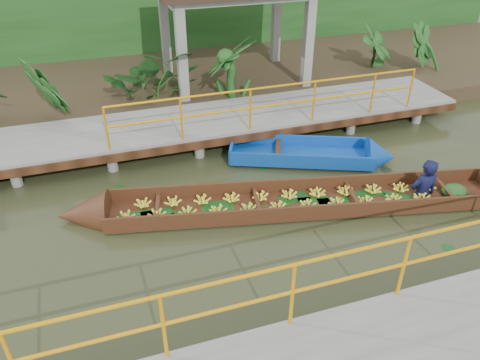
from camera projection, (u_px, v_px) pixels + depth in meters
name	position (u px, v px, depth m)	size (l,w,h in m)	color
ground	(182.00, 233.00, 8.62)	(80.00, 80.00, 0.00)	#282E17
land_strip	(131.00, 83.00, 14.52)	(30.00, 8.00, 0.45)	#362D1B
far_dock	(151.00, 131.00, 11.12)	(16.00, 2.06, 1.66)	slate
foliage_backdrop	(115.00, 6.00, 15.58)	(30.00, 0.80, 4.00)	#164014
vendor_boat	(321.00, 196.00, 9.23)	(9.54, 2.89, 2.07)	#3C2010
moored_blue_boat	(340.00, 156.00, 10.75)	(3.84, 2.33, 0.90)	#0E3F9A
tropical_plants	(219.00, 70.00, 12.86)	(14.08, 1.08, 1.35)	#164014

